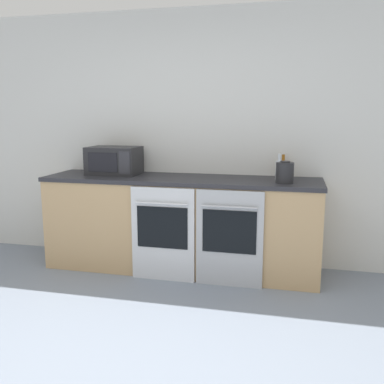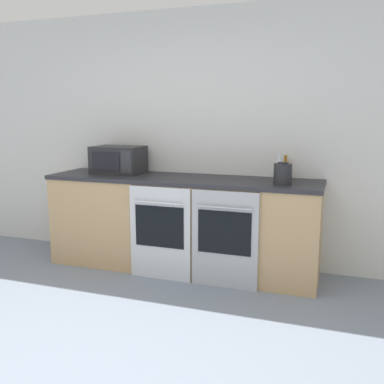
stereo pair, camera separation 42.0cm
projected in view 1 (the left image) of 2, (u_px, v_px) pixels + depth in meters
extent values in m
cube|color=silver|center=(189.00, 139.00, 4.48)|extent=(10.00, 0.06, 2.60)
cube|color=tan|center=(181.00, 226.00, 4.29)|extent=(2.70, 0.65, 0.90)
cube|color=#28282D|center=(181.00, 179.00, 4.21)|extent=(2.72, 0.67, 0.04)
cube|color=silver|center=(163.00, 235.00, 3.99)|extent=(0.61, 0.03, 0.89)
cube|color=black|center=(162.00, 228.00, 3.96)|extent=(0.49, 0.01, 0.39)
cylinder|color=silver|center=(161.00, 204.00, 3.90)|extent=(0.50, 0.02, 0.02)
cube|color=#A8AAAF|center=(229.00, 239.00, 3.85)|extent=(0.61, 0.03, 0.89)
cube|color=black|center=(229.00, 232.00, 3.82)|extent=(0.49, 0.01, 0.39)
cylinder|color=#A8AAAF|center=(229.00, 207.00, 3.75)|extent=(0.50, 0.02, 0.02)
cube|color=#232326|center=(114.00, 160.00, 4.41)|extent=(0.52, 0.36, 0.28)
cube|color=black|center=(103.00, 162.00, 4.25)|extent=(0.31, 0.01, 0.19)
cube|color=#2D2D33|center=(124.00, 163.00, 4.20)|extent=(0.11, 0.01, 0.23)
cylinder|color=#8C5114|center=(283.00, 169.00, 4.22)|extent=(0.07, 0.07, 0.16)
cylinder|color=#8C5114|center=(283.00, 158.00, 4.20)|extent=(0.03, 0.03, 0.06)
cylinder|color=silver|center=(279.00, 171.00, 4.02)|extent=(0.07, 0.07, 0.18)
cylinder|color=silver|center=(280.00, 158.00, 3.99)|extent=(0.03, 0.03, 0.07)
cylinder|color=#232326|center=(285.00, 173.00, 3.85)|extent=(0.16, 0.16, 0.19)
cylinder|color=#262628|center=(285.00, 162.00, 3.83)|extent=(0.09, 0.09, 0.01)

